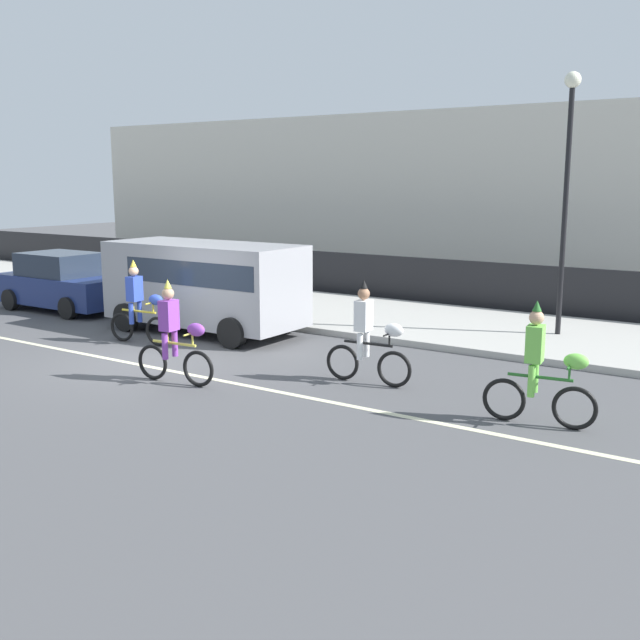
{
  "coord_description": "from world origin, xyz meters",
  "views": [
    {
      "loc": [
        11.25,
        -10.65,
        3.7
      ],
      "look_at": [
        3.3,
        1.2,
        1.0
      ],
      "focal_mm": 42.0,
      "sensor_mm": 36.0,
      "label": 1
    }
  ],
  "objects_px": {
    "parade_cyclist_purple": "(175,338)",
    "parade_cyclist_zebra": "(369,339)",
    "parade_cyclist_cobalt": "(139,307)",
    "street_lamp_post": "(568,166)",
    "parked_car_navy": "(62,283)",
    "parade_cyclist_lime": "(541,372)",
    "parked_van_grey": "(206,281)"
  },
  "relations": [
    {
      "from": "parade_cyclist_purple",
      "to": "parade_cyclist_zebra",
      "type": "xyz_separation_m",
      "value": [
        2.95,
        1.95,
        0.0
      ]
    },
    {
      "from": "parade_cyclist_cobalt",
      "to": "street_lamp_post",
      "type": "xyz_separation_m",
      "value": [
        7.79,
        5.67,
        3.15
      ]
    },
    {
      "from": "parade_cyclist_cobalt",
      "to": "parked_car_navy",
      "type": "xyz_separation_m",
      "value": [
        -5.19,
        1.9,
        -0.06
      ]
    },
    {
      "from": "parade_cyclist_purple",
      "to": "street_lamp_post",
      "type": "xyz_separation_m",
      "value": [
        4.72,
        7.65,
        3.15
      ]
    },
    {
      "from": "parade_cyclist_lime",
      "to": "street_lamp_post",
      "type": "relative_size",
      "value": 0.33
    },
    {
      "from": "parade_cyclist_zebra",
      "to": "parked_van_grey",
      "type": "bearing_deg",
      "value": 161.91
    },
    {
      "from": "parked_van_grey",
      "to": "parked_car_navy",
      "type": "distance_m",
      "value": 5.63
    },
    {
      "from": "parade_cyclist_zebra",
      "to": "parked_van_grey",
      "type": "relative_size",
      "value": 0.38
    },
    {
      "from": "parked_car_navy",
      "to": "street_lamp_post",
      "type": "height_order",
      "value": "street_lamp_post"
    },
    {
      "from": "parade_cyclist_cobalt",
      "to": "parked_car_navy",
      "type": "distance_m",
      "value": 5.53
    },
    {
      "from": "parade_cyclist_cobalt",
      "to": "parade_cyclist_lime",
      "type": "relative_size",
      "value": 1.0
    },
    {
      "from": "parked_car_navy",
      "to": "parked_van_grey",
      "type": "bearing_deg",
      "value": -0.99
    },
    {
      "from": "parade_cyclist_zebra",
      "to": "parked_car_navy",
      "type": "height_order",
      "value": "parade_cyclist_zebra"
    },
    {
      "from": "parade_cyclist_zebra",
      "to": "parade_cyclist_cobalt",
      "type": "bearing_deg",
      "value": 179.71
    },
    {
      "from": "parade_cyclist_lime",
      "to": "parked_van_grey",
      "type": "xyz_separation_m",
      "value": [
        -8.95,
        2.42,
        0.44
      ]
    },
    {
      "from": "parade_cyclist_purple",
      "to": "parked_car_navy",
      "type": "height_order",
      "value": "parade_cyclist_purple"
    },
    {
      "from": "parade_cyclist_zebra",
      "to": "parade_cyclist_lime",
      "type": "relative_size",
      "value": 1.0
    },
    {
      "from": "parade_cyclist_zebra",
      "to": "parked_van_grey",
      "type": "height_order",
      "value": "parked_van_grey"
    },
    {
      "from": "parade_cyclist_purple",
      "to": "parade_cyclist_zebra",
      "type": "relative_size",
      "value": 1.0
    },
    {
      "from": "parade_cyclist_cobalt",
      "to": "parked_car_navy",
      "type": "bearing_deg",
      "value": 159.92
    },
    {
      "from": "parade_cyclist_zebra",
      "to": "parked_car_navy",
      "type": "bearing_deg",
      "value": 170.24
    },
    {
      "from": "parade_cyclist_cobalt",
      "to": "parked_van_grey",
      "type": "xyz_separation_m",
      "value": [
        0.42,
        1.8,
        0.44
      ]
    },
    {
      "from": "parked_car_navy",
      "to": "street_lamp_post",
      "type": "distance_m",
      "value": 13.89
    },
    {
      "from": "street_lamp_post",
      "to": "parade_cyclist_cobalt",
      "type": "bearing_deg",
      "value": -143.92
    },
    {
      "from": "parked_car_navy",
      "to": "parade_cyclist_zebra",
      "type": "bearing_deg",
      "value": -9.76
    },
    {
      "from": "parade_cyclist_zebra",
      "to": "parked_car_navy",
      "type": "relative_size",
      "value": 0.47
    },
    {
      "from": "parade_cyclist_purple",
      "to": "parade_cyclist_lime",
      "type": "bearing_deg",
      "value": 12.2
    },
    {
      "from": "parade_cyclist_cobalt",
      "to": "parked_van_grey",
      "type": "distance_m",
      "value": 1.9
    },
    {
      "from": "parked_car_navy",
      "to": "parade_cyclist_cobalt",
      "type": "bearing_deg",
      "value": -20.08
    },
    {
      "from": "parade_cyclist_cobalt",
      "to": "parade_cyclist_zebra",
      "type": "height_order",
      "value": "same"
    },
    {
      "from": "parade_cyclist_purple",
      "to": "street_lamp_post",
      "type": "height_order",
      "value": "street_lamp_post"
    },
    {
      "from": "parade_cyclist_purple",
      "to": "parked_car_navy",
      "type": "relative_size",
      "value": 0.47
    }
  ]
}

